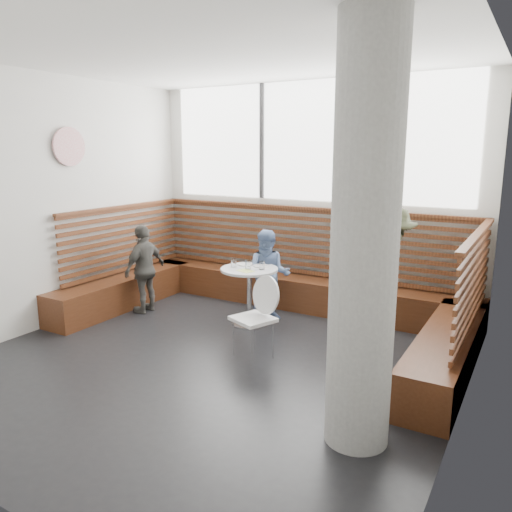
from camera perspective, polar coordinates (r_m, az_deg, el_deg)
The scene contains 15 objects.
room at distance 5.11m, azimuth -5.63°, elevation 4.59°, with size 5.00×5.00×3.20m.
booth at distance 6.84m, azimuth 3.26°, elevation -3.69°, with size 5.00×2.50×1.44m.
concrete_column at distance 3.73m, azimuth 12.31°, elevation 1.60°, with size 0.50×0.50×3.20m, color gray.
wall_art at distance 7.05m, azimuth -20.59°, elevation 11.63°, with size 0.50×0.50×0.03m, color white.
cafe_table at distance 6.48m, azimuth -0.77°, elevation -3.26°, with size 0.74×0.74×0.76m.
cafe_chair at distance 5.54m, azimuth 0.03°, elevation -6.16°, with size 0.43×0.42×0.90m.
adult_man at distance 5.83m, azimuth 14.56°, elevation -2.49°, with size 1.08×0.62×1.67m, color #3F452E.
child_back at distance 6.70m, azimuth 1.45°, elevation -2.20°, with size 0.59×0.46×1.22m, color #637CAC.
child_left at distance 7.17m, azimuth -12.60°, elevation -1.43°, with size 0.73×0.30×1.25m, color #4F4D47.
plate_near at distance 6.61m, azimuth -1.26°, elevation -0.96°, with size 0.20×0.20×0.01m, color white.
plate_far at distance 6.53m, azimuth 0.57°, elevation -1.13°, with size 0.20×0.20×0.01m, color white.
glass_left at distance 6.49m, azimuth -2.55°, elevation -0.78°, with size 0.07×0.07×0.11m, color white.
glass_mid at distance 6.37m, azimuth -0.92°, elevation -0.99°, with size 0.07×0.07×0.12m, color white.
glass_right at distance 6.35m, azimuth 0.68°, elevation -1.08°, with size 0.07×0.07×0.11m, color white.
menu_card at distance 6.28m, azimuth -1.21°, elevation -1.71°, with size 0.21×0.14×0.00m, color #A5C64C.
Camera 1 is at (2.96, -4.10, 2.26)m, focal length 35.00 mm.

